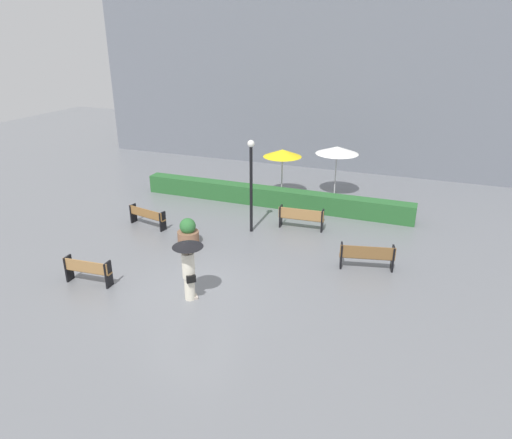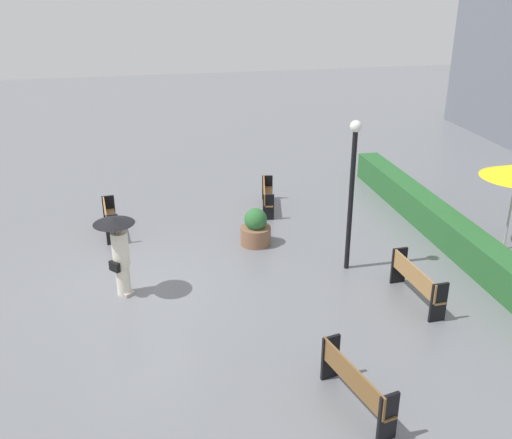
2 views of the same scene
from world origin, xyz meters
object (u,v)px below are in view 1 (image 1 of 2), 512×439
(pedestrian_with_umbrella, at_px, (188,263))
(lamp_post, at_px, (251,177))
(patio_umbrella_white, at_px, (337,150))
(bench_far_right, at_px, (367,255))
(planter_pot, at_px, (188,233))
(bench_back_row, at_px, (301,217))
(bench_near_left, at_px, (87,270))
(patio_umbrella_yellow, at_px, (282,153))
(bench_far_left, at_px, (147,216))

(pedestrian_with_umbrella, bearing_deg, lamp_post, 91.83)
(pedestrian_with_umbrella, relative_size, patio_umbrella_white, 0.79)
(pedestrian_with_umbrella, bearing_deg, bench_far_right, 39.45)
(planter_pot, bearing_deg, lamp_post, 46.73)
(bench_far_right, bearing_deg, pedestrian_with_umbrella, -140.55)
(patio_umbrella_white, bearing_deg, bench_back_row, -94.92)
(pedestrian_with_umbrella, height_order, lamp_post, lamp_post)
(lamp_post, bearing_deg, bench_near_left, -119.78)
(patio_umbrella_yellow, bearing_deg, bench_far_right, -50.59)
(planter_pot, bearing_deg, patio_umbrella_white, 61.75)
(lamp_post, relative_size, patio_umbrella_yellow, 1.59)
(bench_near_left, xyz_separation_m, lamp_post, (3.35, 5.85, 1.81))
(bench_back_row, height_order, patio_umbrella_white, patio_umbrella_white)
(bench_far_right, relative_size, pedestrian_with_umbrella, 0.95)
(bench_far_left, bearing_deg, bench_near_left, -79.39)
(bench_far_right, relative_size, patio_umbrella_white, 0.75)
(bench_far_left, height_order, planter_pot, planter_pot)
(bench_near_left, height_order, bench_far_right, bench_far_right)
(bench_back_row, bearing_deg, patio_umbrella_white, 85.08)
(lamp_post, height_order, patio_umbrella_white, lamp_post)
(bench_near_left, xyz_separation_m, bench_far_right, (8.23, 4.21, 0.02))
(bench_far_left, relative_size, pedestrian_with_umbrella, 0.93)
(pedestrian_with_umbrella, bearing_deg, patio_umbrella_white, 79.54)
(planter_pot, bearing_deg, bench_back_row, 38.39)
(bench_far_left, height_order, pedestrian_with_umbrella, pedestrian_with_umbrella)
(bench_far_right, bearing_deg, planter_pot, -177.32)
(bench_near_left, xyz_separation_m, patio_umbrella_yellow, (3.18, 10.37, 1.69))
(lamp_post, bearing_deg, pedestrian_with_umbrella, -88.17)
(bench_far_right, height_order, pedestrian_with_umbrella, pedestrian_with_umbrella)
(bench_far_left, distance_m, planter_pot, 2.55)
(patio_umbrella_yellow, bearing_deg, planter_pot, -104.44)
(lamp_post, bearing_deg, planter_pot, -133.27)
(bench_far_left, distance_m, pedestrian_with_umbrella, 6.29)
(patio_umbrella_yellow, xyz_separation_m, patio_umbrella_white, (2.40, 1.10, 0.10))
(bench_far_left, distance_m, patio_umbrella_yellow, 7.14)
(lamp_post, bearing_deg, bench_far_right, -18.52)
(bench_near_left, bearing_deg, lamp_post, 60.22)
(bench_near_left, bearing_deg, planter_pot, 68.82)
(planter_pot, height_order, patio_umbrella_white, patio_umbrella_white)
(bench_far_left, height_order, patio_umbrella_yellow, patio_umbrella_yellow)
(bench_far_right, distance_m, pedestrian_with_umbrella, 6.14)
(bench_far_left, relative_size, patio_umbrella_white, 0.74)
(bench_near_left, relative_size, planter_pot, 1.57)
(planter_pot, distance_m, patio_umbrella_white, 8.79)
(bench_near_left, distance_m, bench_far_left, 4.83)
(bench_near_left, relative_size, lamp_post, 0.43)
(bench_back_row, relative_size, patio_umbrella_white, 0.76)
(patio_umbrella_yellow, bearing_deg, lamp_post, -87.83)
(bench_far_right, xyz_separation_m, lamp_post, (-4.88, 1.64, 1.80))
(lamp_post, bearing_deg, bench_back_row, 27.52)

